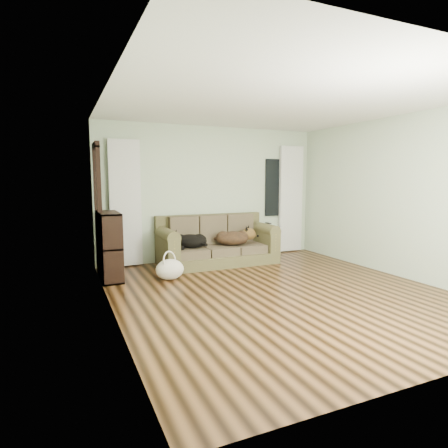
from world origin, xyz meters
name	(u,v)px	position (x,y,z in m)	size (l,w,h in m)	color
floor	(278,292)	(0.00, 0.00, 0.00)	(5.00, 5.00, 0.00)	black
ceiling	(282,102)	(0.00, 0.00, 2.60)	(5.00, 5.00, 0.00)	white
wall_back	(212,193)	(0.00, 2.50, 1.30)	(4.50, 0.04, 2.60)	#B4C8A5
wall_left	(111,204)	(-2.25, 0.00, 1.30)	(0.04, 5.00, 2.60)	#B4C8A5
wall_right	(399,197)	(2.25, 0.00, 1.30)	(0.04, 5.00, 2.60)	#B4C8A5
curtain_left	(125,203)	(-1.70, 2.42, 1.15)	(0.55, 0.08, 2.25)	white
curtain_right	(291,199)	(1.80, 2.42, 1.15)	(0.55, 0.08, 2.25)	white
window_pane	(276,188)	(1.45, 2.47, 1.40)	(0.50, 0.03, 1.20)	black
door_casing	(98,212)	(-2.20, 2.05, 1.05)	(0.07, 0.60, 2.10)	black
sofa	(218,240)	(-0.10, 1.98, 0.45)	(2.16, 0.93, 0.88)	#403C26
dog_black_lab	(189,241)	(-0.68, 1.95, 0.48)	(0.59, 0.41, 0.25)	black
dog_shepherd	(234,237)	(0.20, 1.89, 0.49)	(0.65, 0.46, 0.29)	black
tv_remote	(268,223)	(0.92, 1.86, 0.73)	(0.05, 0.17, 0.02)	black
tote_bag	(170,270)	(-1.23, 1.24, 0.16)	(0.45, 0.35, 0.33)	white
bookshelf	(109,248)	(-2.09, 1.68, 0.50)	(0.32, 0.85, 1.07)	black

